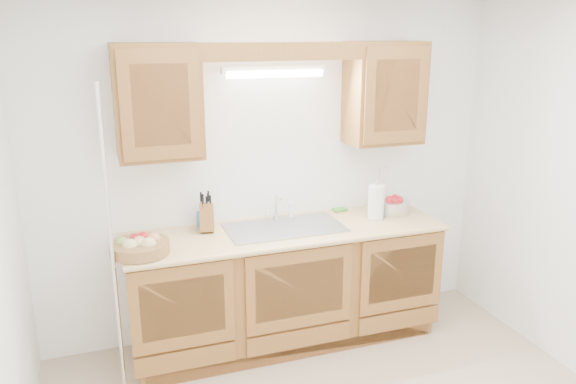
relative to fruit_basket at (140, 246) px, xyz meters
name	(u,v)px	position (x,y,z in m)	size (l,w,h in m)	color
room	(361,239)	(1.03, -1.05, 0.30)	(3.52, 3.50, 2.50)	tan
base_cabinets	(285,286)	(1.03, 0.15, -0.51)	(2.20, 0.60, 0.86)	brown
countertop	(286,232)	(1.03, 0.13, -0.07)	(2.30, 0.63, 0.04)	#E7C179
upper_cabinet_left	(158,102)	(0.20, 0.28, 0.87)	(0.55, 0.33, 0.75)	brown
upper_cabinet_right	(384,93)	(1.86, 0.28, 0.87)	(0.55, 0.33, 0.75)	brown
valance	(285,51)	(1.03, 0.14, 1.19)	(2.20, 0.05, 0.12)	brown
fluorescent_fixture	(275,71)	(1.03, 0.36, 1.05)	(0.76, 0.08, 0.08)	white
sink	(285,237)	(1.03, 0.15, -0.12)	(0.84, 0.46, 0.36)	#9E9EA3
wire_shelf_pole	(112,249)	(-0.17, -0.12, 0.05)	(0.03, 0.03, 2.00)	silver
outlet_plate	(384,175)	(1.98, 0.44, 0.20)	(0.08, 0.01, 0.12)	white
fruit_basket	(140,246)	(0.00, 0.00, 0.00)	(0.49, 0.49, 0.12)	#93633B
knife_block	(207,217)	(0.49, 0.28, 0.05)	(0.13, 0.18, 0.29)	brown
orange_canister	(206,215)	(0.49, 0.31, 0.05)	(0.09, 0.09, 0.21)	#D7530B
soap_bottle	(203,216)	(0.48, 0.37, 0.03)	(0.08, 0.08, 0.17)	blue
sponge	(340,210)	(1.57, 0.39, -0.04)	(0.11, 0.08, 0.02)	#CC333F
paper_towel	(376,202)	(1.75, 0.14, 0.08)	(0.15, 0.15, 0.31)	silver
apple_bowl	(393,205)	(1.94, 0.21, 0.01)	(0.34, 0.34, 0.14)	silver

